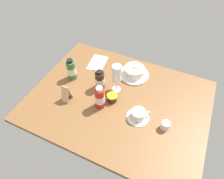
# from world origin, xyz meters

# --- Properties ---
(ground_plane) EXTENTS (1.10, 0.84, 0.03)m
(ground_plane) POSITION_xyz_m (0.00, 0.00, -0.01)
(ground_plane) COLOR brown
(porridge_bowl) EXTENTS (0.21, 0.21, 0.08)m
(porridge_bowl) POSITION_xyz_m (-0.01, -0.25, 0.03)
(porridge_bowl) COLOR silver
(porridge_bowl) RESTS_ON ground_plane
(cutlery_setting) EXTENTS (0.14, 0.19, 0.01)m
(cutlery_setting) POSITION_xyz_m (0.29, -0.25, 0.00)
(cutlery_setting) COLOR silver
(cutlery_setting) RESTS_ON ground_plane
(coffee_cup) EXTENTS (0.13, 0.13, 0.06)m
(coffee_cup) POSITION_xyz_m (-0.16, 0.08, 0.03)
(coffee_cup) COLOR silver
(coffee_cup) RESTS_ON ground_plane
(creamer_jug) EXTENTS (0.05, 0.06, 0.06)m
(creamer_jug) POSITION_xyz_m (-0.32, 0.08, 0.03)
(creamer_jug) COLOR silver
(creamer_jug) RESTS_ON ground_plane
(wine_glass) EXTENTS (0.06, 0.06, 0.20)m
(wine_glass) POSITION_xyz_m (0.05, -0.07, 0.14)
(wine_glass) COLOR white
(wine_glass) RESTS_ON ground_plane
(jam_jar) EXTENTS (0.06, 0.06, 0.05)m
(jam_jar) POSITION_xyz_m (0.03, 0.03, 0.03)
(jam_jar) COLOR #392513
(jam_jar) RESTS_ON ground_plane
(sauce_bottle_brown) EXTENTS (0.06, 0.06, 0.14)m
(sauce_bottle_brown) POSITION_xyz_m (0.15, -0.04, 0.07)
(sauce_bottle_brown) COLOR #382314
(sauce_bottle_brown) RESTS_ON ground_plane
(sauce_bottle_red) EXTENTS (0.06, 0.06, 0.16)m
(sauce_bottle_red) POSITION_xyz_m (0.08, 0.09, 0.07)
(sauce_bottle_red) COLOR #B21E19
(sauce_bottle_red) RESTS_ON ground_plane
(sauce_bottle_green) EXTENTS (0.06, 0.06, 0.16)m
(sauce_bottle_green) POSITION_xyz_m (0.37, -0.05, 0.07)
(sauce_bottle_green) COLOR #337233
(sauce_bottle_green) RESTS_ON ground_plane
(menu_card) EXTENTS (0.05, 0.06, 0.12)m
(menu_card) POSITION_xyz_m (0.29, 0.14, 0.06)
(menu_card) COLOR #D4A983
(menu_card) RESTS_ON ground_plane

